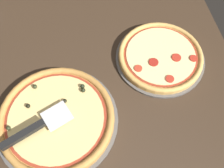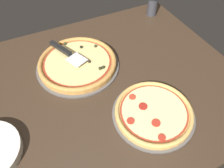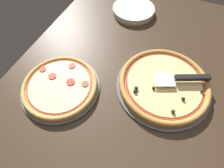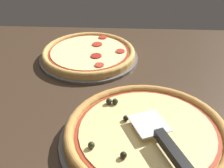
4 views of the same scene
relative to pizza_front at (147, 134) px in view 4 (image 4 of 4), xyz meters
The scene contains 6 objects.
ground_plane 16.45cm from the pizza_front, 85.06° to the left, with size 146.96×107.13×3.60cm, color #38281C.
pizza_pan_front 2.18cm from the pizza_front, ahead, with size 41.29×41.29×1.00cm, color #565451.
pizza_front is the anchor object (origin of this frame).
pizza_pan_back 44.99cm from the pizza_front, 114.01° to the left, with size 34.23×34.23×1.00cm, color #565451.
pizza_back 44.93cm from the pizza_front, 113.97° to the left, with size 32.18×32.18×2.57cm.
serving_spatula 9.55cm from the pizza_front, 62.14° to the right, with size 13.74×23.23×2.00cm.
Camera 4 is at (-6.70, -71.02, 51.69)cm, focal length 50.00 mm.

